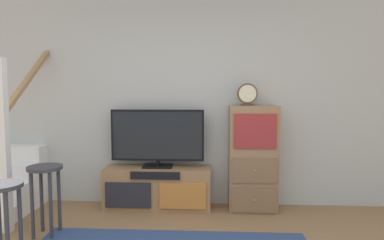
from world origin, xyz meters
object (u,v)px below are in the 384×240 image
at_px(desk_clock, 247,95).
at_px(bar_stool_far, 45,184).
at_px(television, 157,137).
at_px(bar_stool_near, 2,205).
at_px(side_cabinet, 253,158).
at_px(media_console, 158,188).

relative_size(desk_clock, bar_stool_far, 0.37).
height_order(television, desk_clock, desk_clock).
bearing_deg(television, desk_clock, -1.50).
distance_m(desk_clock, bar_stool_near, 2.76).
height_order(side_cabinet, desk_clock, desk_clock).
relative_size(television, bar_stool_near, 1.63).
bearing_deg(desk_clock, media_console, 179.74).
bearing_deg(desk_clock, television, 178.50).
bearing_deg(bar_stool_near, side_cabinet, 33.11).
height_order(television, bar_stool_near, television).
bearing_deg(bar_stool_far, media_console, 40.18).
relative_size(television, desk_clock, 4.30).
height_order(media_console, desk_clock, desk_clock).
relative_size(side_cabinet, bar_stool_far, 1.80).
height_order(side_cabinet, bar_stool_far, side_cabinet).
relative_size(media_console, desk_clock, 4.92).
height_order(desk_clock, bar_stool_far, desk_clock).
relative_size(media_console, bar_stool_far, 1.84).
height_order(television, bar_stool_far, television).
bearing_deg(television, bar_stool_far, -139.04).
relative_size(desk_clock, bar_stool_near, 0.38).
height_order(media_console, bar_stool_near, bar_stool_near).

